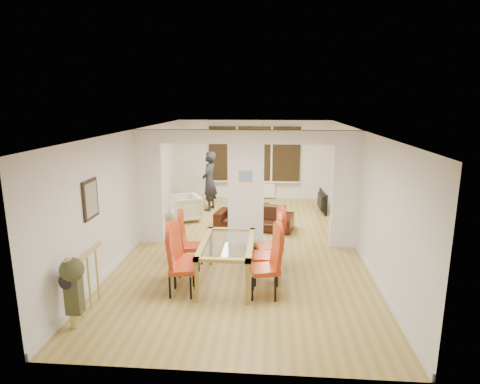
# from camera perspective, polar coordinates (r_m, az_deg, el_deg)

# --- Properties ---
(floor) EXTENTS (5.00, 9.00, 0.01)m
(floor) POSITION_cam_1_polar(r_m,az_deg,el_deg) (9.31, 0.81, -7.34)
(floor) COLOR #A98D44
(floor) RESTS_ON ground
(room_walls) EXTENTS (5.00, 9.00, 2.60)m
(room_walls) POSITION_cam_1_polar(r_m,az_deg,el_deg) (8.95, 0.84, 0.49)
(room_walls) COLOR silver
(room_walls) RESTS_ON floor
(divider_wall) EXTENTS (5.00, 0.18, 2.60)m
(divider_wall) POSITION_cam_1_polar(r_m,az_deg,el_deg) (8.95, 0.84, 0.49)
(divider_wall) COLOR white
(divider_wall) RESTS_ON floor
(bay_window_blinds) EXTENTS (3.00, 0.08, 1.80)m
(bay_window_blinds) POSITION_cam_1_polar(r_m,az_deg,el_deg) (13.29, 2.04, 5.43)
(bay_window_blinds) COLOR black
(bay_window_blinds) RESTS_ON room_walls
(radiator) EXTENTS (1.40, 0.08, 0.50)m
(radiator) POSITION_cam_1_polar(r_m,az_deg,el_deg) (13.46, 1.99, 0.33)
(radiator) COLOR white
(radiator) RESTS_ON floor
(pendant_light) EXTENTS (0.36, 0.36, 0.36)m
(pendant_light) POSITION_cam_1_polar(r_m,az_deg,el_deg) (12.07, 3.27, 7.77)
(pendant_light) COLOR orange
(pendant_light) RESTS_ON room_walls
(stair_newel) EXTENTS (0.40, 1.20, 1.10)m
(stair_newel) POSITION_cam_1_polar(r_m,az_deg,el_deg) (6.74, -20.91, -11.35)
(stair_newel) COLOR tan
(stair_newel) RESTS_ON floor
(wall_poster) EXTENTS (0.04, 0.52, 0.67)m
(wall_poster) POSITION_cam_1_polar(r_m,az_deg,el_deg) (7.19, -20.49, -0.96)
(wall_poster) COLOR gray
(wall_poster) RESTS_ON room_walls
(pillar_photo) EXTENTS (0.30, 0.03, 0.25)m
(pillar_photo) POSITION_cam_1_polar(r_m,az_deg,el_deg) (8.79, 0.80, 2.27)
(pillar_photo) COLOR #4C8CD8
(pillar_photo) RESTS_ON divider_wall
(dining_table) EXTENTS (0.93, 1.65, 0.78)m
(dining_table) POSITION_cam_1_polar(r_m,az_deg,el_deg) (7.31, -1.81, -9.93)
(dining_table) COLOR #A4873C
(dining_table) RESTS_ON floor
(dining_chair_la) EXTENTS (0.49, 0.49, 1.08)m
(dining_chair_la) POSITION_cam_1_polar(r_m,az_deg,el_deg) (6.90, -8.26, -10.12)
(dining_chair_la) COLOR #AD3111
(dining_chair_la) RESTS_ON floor
(dining_chair_lb) EXTENTS (0.47, 0.47, 1.01)m
(dining_chair_lb) POSITION_cam_1_polar(r_m,az_deg,el_deg) (7.32, -7.73, -8.99)
(dining_chair_lb) COLOR #AD3111
(dining_chair_lb) RESTS_ON floor
(dining_chair_lc) EXTENTS (0.44, 0.44, 1.04)m
(dining_chair_lc) POSITION_cam_1_polar(r_m,az_deg,el_deg) (7.91, -6.94, -7.17)
(dining_chair_lc) COLOR #AD3111
(dining_chair_lc) RESTS_ON floor
(dining_chair_ra) EXTENTS (0.56, 0.56, 1.14)m
(dining_chair_ra) POSITION_cam_1_polar(r_m,az_deg,el_deg) (6.76, 3.48, -10.21)
(dining_chair_ra) COLOR #AD3111
(dining_chair_ra) RESTS_ON floor
(dining_chair_rb) EXTENTS (0.47, 0.47, 1.16)m
(dining_chair_rb) POSITION_cam_1_polar(r_m,az_deg,el_deg) (7.25, 3.80, -8.50)
(dining_chair_rb) COLOR #AD3111
(dining_chair_rb) RESTS_ON floor
(dining_chair_rc) EXTENTS (0.56, 0.56, 1.15)m
(dining_chair_rc) POSITION_cam_1_polar(r_m,az_deg,el_deg) (7.73, 4.15, -7.15)
(dining_chair_rc) COLOR #AD3111
(dining_chair_rc) RESTS_ON floor
(sofa) EXTENTS (2.09, 1.14, 0.58)m
(sofa) POSITION_cam_1_polar(r_m,az_deg,el_deg) (10.34, 2.01, -3.59)
(sofa) COLOR black
(sofa) RESTS_ON floor
(armchair) EXTENTS (1.03, 1.04, 0.71)m
(armchair) POSITION_cam_1_polar(r_m,az_deg,el_deg) (11.06, -7.80, -2.26)
(armchair) COLOR beige
(armchair) RESTS_ON floor
(person) EXTENTS (0.70, 0.51, 1.76)m
(person) POSITION_cam_1_polar(r_m,az_deg,el_deg) (11.95, -4.38, 1.54)
(person) COLOR black
(person) RESTS_ON floor
(television) EXTENTS (1.07, 0.21, 0.61)m
(television) POSITION_cam_1_polar(r_m,az_deg,el_deg) (12.08, 11.21, -1.33)
(television) COLOR black
(television) RESTS_ON floor
(coffee_table) EXTENTS (1.08, 0.78, 0.22)m
(coffee_table) POSITION_cam_1_polar(r_m,az_deg,el_deg) (11.91, 1.77, -2.25)
(coffee_table) COLOR #302210
(coffee_table) RESTS_ON floor
(bottle) EXTENTS (0.07, 0.07, 0.29)m
(bottle) POSITION_cam_1_polar(r_m,az_deg,el_deg) (11.82, 1.19, -1.08)
(bottle) COLOR #143F19
(bottle) RESTS_ON coffee_table
(bowl) EXTENTS (0.23, 0.23, 0.06)m
(bowl) POSITION_cam_1_polar(r_m,az_deg,el_deg) (11.93, 1.44, -1.53)
(bowl) COLOR #302210
(bowl) RESTS_ON coffee_table
(shoes) EXTENTS (0.22, 0.24, 0.09)m
(shoes) POSITION_cam_1_polar(r_m,az_deg,el_deg) (9.01, 1.94, -7.74)
(shoes) COLOR black
(shoes) RESTS_ON floor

